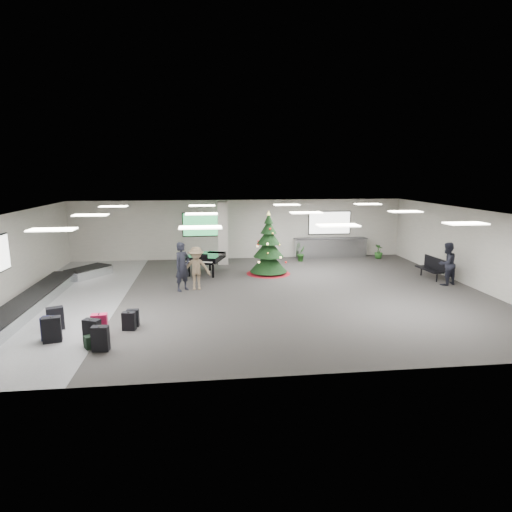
{
  "coord_description": "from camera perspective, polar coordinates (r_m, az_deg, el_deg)",
  "views": [
    {
      "loc": [
        -1.84,
        -16.09,
        4.68
      ],
      "look_at": [
        0.17,
        1.0,
        1.29
      ],
      "focal_mm": 30.0,
      "sensor_mm": 36.0,
      "label": 1
    }
  ],
  "objects": [
    {
      "name": "suitcase_3",
      "position": [
        13.81,
        -16.09,
        -7.93
      ],
      "size": [
        0.37,
        0.21,
        0.56
      ],
      "rotation": [
        0.0,
        0.0,
        -0.04
      ],
      "color": "black",
      "rests_on": "ground"
    },
    {
      "name": "bench",
      "position": [
        20.54,
        22.37,
        -1.31
      ],
      "size": [
        0.6,
        1.55,
        0.96
      ],
      "rotation": [
        0.0,
        0.0,
        0.06
      ],
      "color": "black",
      "rests_on": "ground"
    },
    {
      "name": "ground",
      "position": [
        16.85,
        -0.18,
        -4.96
      ],
      "size": [
        18.0,
        18.0,
        0.0
      ],
      "primitive_type": "plane",
      "color": "#312F2D",
      "rests_on": "ground"
    },
    {
      "name": "room_envelope",
      "position": [
        16.98,
        -1.73,
        3.2
      ],
      "size": [
        18.02,
        14.02,
        3.21
      ],
      "color": "beige",
      "rests_on": "ground"
    },
    {
      "name": "suitcase_8",
      "position": [
        14.31,
        -25.18,
        -7.55
      ],
      "size": [
        0.54,
        0.43,
        0.72
      ],
      "rotation": [
        0.0,
        0.0,
        0.4
      ],
      "color": "black",
      "rests_on": "ground"
    },
    {
      "name": "potted_plant_right",
      "position": [
        24.38,
        16.03,
        0.59
      ],
      "size": [
        0.59,
        0.59,
        0.78
      ],
      "primitive_type": "imported",
      "rotation": [
        0.0,
        0.0,
        2.06
      ],
      "color": "#16461A",
      "rests_on": "ground"
    },
    {
      "name": "suitcase_5",
      "position": [
        13.34,
        -25.57,
        -8.85
      ],
      "size": [
        0.54,
        0.37,
        0.75
      ],
      "rotation": [
        0.0,
        0.0,
        0.23
      ],
      "color": "black",
      "rests_on": "ground"
    },
    {
      "name": "suitcase_7",
      "position": [
        13.51,
        -16.58,
        -8.32
      ],
      "size": [
        0.41,
        0.26,
        0.58
      ],
      "rotation": [
        0.0,
        0.0,
        -0.16
      ],
      "color": "black",
      "rests_on": "ground"
    },
    {
      "name": "navy_suitcase",
      "position": [
        13.54,
        -25.74,
        -8.68
      ],
      "size": [
        0.45,
        0.28,
        0.7
      ],
      "rotation": [
        0.0,
        0.0,
        -0.04
      ],
      "color": "black",
      "rests_on": "ground"
    },
    {
      "name": "suitcase_0",
      "position": [
        12.25,
        -20.03,
        -10.3
      ],
      "size": [
        0.45,
        0.27,
        0.7
      ],
      "rotation": [
        0.0,
        0.0,
        -0.07
      ],
      "color": "black",
      "rests_on": "ground"
    },
    {
      "name": "suitcase_1",
      "position": [
        12.76,
        -21.0,
        -9.41
      ],
      "size": [
        0.52,
        0.4,
        0.73
      ],
      "rotation": [
        0.0,
        0.0,
        -0.4
      ],
      "color": "black",
      "rests_on": "ground"
    },
    {
      "name": "grand_piano",
      "position": [
        19.93,
        -6.83,
        -0.25
      ],
      "size": [
        1.94,
        2.22,
        1.07
      ],
      "rotation": [
        0.0,
        0.0,
        -0.32
      ],
      "color": "black",
      "rests_on": "ground"
    },
    {
      "name": "traveler_bench",
      "position": [
        19.57,
        24.08,
        -0.95
      ],
      "size": [
        1.06,
        0.95,
        1.81
      ],
      "primitive_type": "imported",
      "rotation": [
        0.0,
        0.0,
        3.5
      ],
      "color": "black",
      "rests_on": "ground"
    },
    {
      "name": "potted_plant_left",
      "position": [
        22.84,
        6.04,
        0.33
      ],
      "size": [
        0.58,
        0.59,
        0.83
      ],
      "primitive_type": "imported",
      "rotation": [
        0.0,
        0.0,
        0.84
      ],
      "color": "#16461A",
      "rests_on": "ground"
    },
    {
      "name": "baggage_carousel",
      "position": [
        17.66,
        -26.41,
        -4.69
      ],
      "size": [
        2.28,
        9.71,
        0.43
      ],
      "color": "silver",
      "rests_on": "ground"
    },
    {
      "name": "christmas_tree",
      "position": [
        19.84,
        1.68,
        0.48
      ],
      "size": [
        2.06,
        2.06,
        2.94
      ],
      "color": "maroon",
      "rests_on": "ground"
    },
    {
      "name": "green_duffel",
      "position": [
        12.6,
        -20.67,
        -10.54
      ],
      "size": [
        0.59,
        0.51,
        0.37
      ],
      "rotation": [
        0.0,
        0.0,
        0.56
      ],
      "color": "black",
      "rests_on": "ground"
    },
    {
      "name": "pink_suitcase",
      "position": [
        13.19,
        -20.12,
        -8.73
      ],
      "size": [
        0.46,
        0.29,
        0.72
      ],
      "rotation": [
        0.0,
        0.0,
        0.08
      ],
      "color": "#D81C4C",
      "rests_on": "ground"
    },
    {
      "name": "traveler_b",
      "position": [
        17.34,
        -7.97,
        -1.64
      ],
      "size": [
        1.15,
        0.7,
        1.74
      ],
      "primitive_type": "imported",
      "rotation": [
        0.0,
        0.0,
        0.05
      ],
      "color": "#7B664C",
      "rests_on": "ground"
    },
    {
      "name": "service_counter",
      "position": [
        24.1,
        9.88,
        1.11
      ],
      "size": [
        4.05,
        0.65,
        1.08
      ],
      "color": "silver",
      "rests_on": "ground"
    },
    {
      "name": "traveler_a",
      "position": [
        17.24,
        -9.79,
        -1.4
      ],
      "size": [
        0.84,
        0.84,
        1.96
      ],
      "primitive_type": "imported",
      "rotation": [
        0.0,
        0.0,
        0.78
      ],
      "color": "black",
      "rests_on": "ground"
    }
  ]
}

